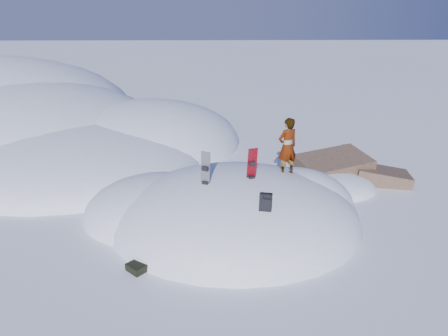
{
  "coord_description": "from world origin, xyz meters",
  "views": [
    {
      "loc": [
        -0.53,
        -10.91,
        5.89
      ],
      "look_at": [
        -0.31,
        0.3,
        1.56
      ],
      "focal_mm": 35.0,
      "sensor_mm": 36.0,
      "label": 1
    }
  ],
  "objects_px": {
    "person": "(287,147)",
    "snowboard_dark": "(205,177)",
    "snowboard_red": "(252,172)",
    "backpack": "(266,202)"
  },
  "relations": [
    {
      "from": "snowboard_red",
      "to": "snowboard_dark",
      "type": "bearing_deg",
      "value": 172.38
    },
    {
      "from": "snowboard_dark",
      "to": "person",
      "type": "relative_size",
      "value": 0.84
    },
    {
      "from": "person",
      "to": "backpack",
      "type": "bearing_deg",
      "value": 42.94
    },
    {
      "from": "snowboard_red",
      "to": "person",
      "type": "xyz_separation_m",
      "value": [
        1.04,
        0.75,
        0.44
      ]
    },
    {
      "from": "backpack",
      "to": "snowboard_dark",
      "type": "bearing_deg",
      "value": 153.01
    },
    {
      "from": "person",
      "to": "snowboard_dark",
      "type": "bearing_deg",
      "value": -2.93
    },
    {
      "from": "snowboard_red",
      "to": "backpack",
      "type": "xyz_separation_m",
      "value": [
        0.24,
        -1.39,
        -0.22
      ]
    },
    {
      "from": "snowboard_red",
      "to": "person",
      "type": "relative_size",
      "value": 0.84
    },
    {
      "from": "snowboard_dark",
      "to": "backpack",
      "type": "height_order",
      "value": "snowboard_dark"
    },
    {
      "from": "snowboard_dark",
      "to": "snowboard_red",
      "type": "bearing_deg",
      "value": 40.3
    }
  ]
}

